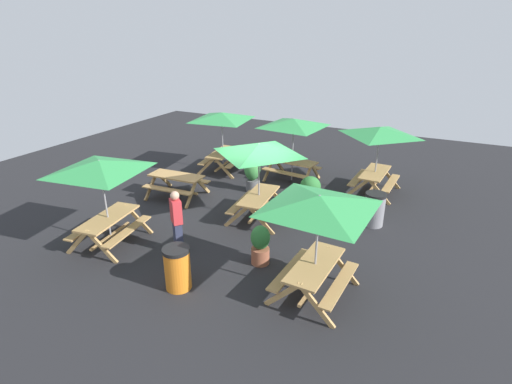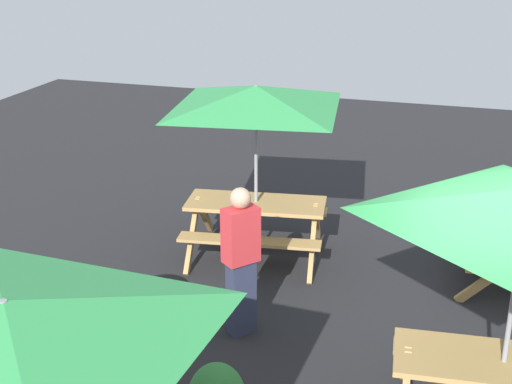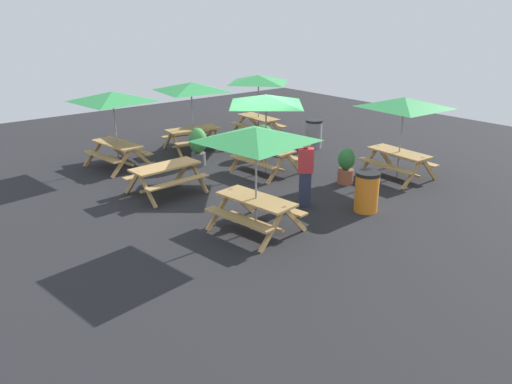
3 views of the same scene
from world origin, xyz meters
TOP-DOWN VIEW (x-y plane):
  - picnic_table_1 at (-2.95, -2.80)m, footprint 2.82×2.82m
  - picnic_table_2 at (-3.23, 2.68)m, footprint 2.80×2.80m
  - trash_bin_orange at (-4.01, -0.08)m, footprint 0.59×0.59m
  - person_standing at (-2.82, 0.79)m, footprint 0.40×0.42m

SIDE VIEW (x-z plane):
  - trash_bin_orange at x=-4.01m, z-range 0.00..0.98m
  - person_standing at x=-2.82m, z-range 0.05..1.72m
  - picnic_table_1 at x=-2.95m, z-range 0.82..3.16m
  - picnic_table_2 at x=-3.23m, z-range 0.82..3.16m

